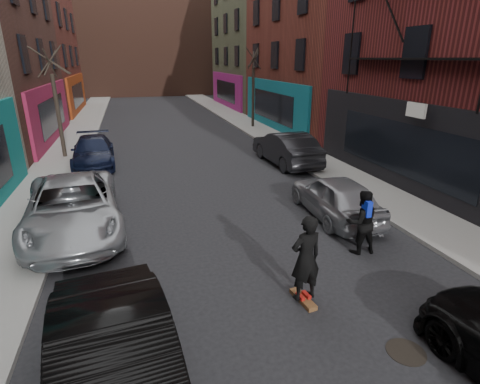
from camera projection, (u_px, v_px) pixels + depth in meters
sidewalk_left at (86, 122)px, 30.64m from camera, size 2.50×84.00×0.13m
sidewalk_right at (233, 116)px, 33.92m from camera, size 2.50×84.00×0.13m
buildings_right at (426, 0)px, 20.49m from camera, size 12.00×56.00×16.00m
building_far at (143, 43)px, 53.43m from camera, size 40.00×10.00×14.00m
tree_left_far at (55, 93)px, 18.68m from camera, size 2.00×2.00×6.50m
tree_right_far at (253, 80)px, 27.31m from camera, size 2.00×2.00×6.80m
parked_left_mid at (117, 377)px, 5.26m from camera, size 2.26×5.02×1.60m
parked_left_far at (73, 207)px, 11.27m from camera, size 3.21×6.00×1.60m
parked_left_end at (93, 151)px, 18.39m from camera, size 2.17×4.84×1.38m
parked_right_far at (335, 196)px, 12.35m from camera, size 1.88×4.31×1.45m
parked_right_end at (286, 148)px, 18.57m from camera, size 1.93×5.00×1.62m
skateboard at (303, 299)px, 8.19m from camera, size 0.32×0.82×0.10m
skateboarder at (306, 258)px, 7.85m from camera, size 0.76×0.55×1.93m
pedestrian at (361, 222)px, 10.00m from camera, size 0.92×0.74×1.78m
manhole at (406, 352)px, 6.78m from camera, size 0.83×0.83×0.01m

